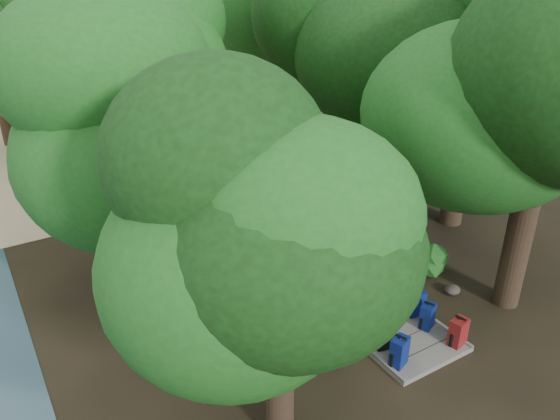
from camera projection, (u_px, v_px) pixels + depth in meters
ground at (304, 260)px, 15.02m from camera, size 120.00×120.00×0.00m
sand_beach at (126, 117)px, 27.25m from camera, size 40.00×22.00×0.02m
boardwalk at (285, 243)px, 15.76m from camera, size 2.00×12.00×0.12m
backpack_left_a at (399, 350)px, 10.99m from camera, size 0.45×0.38×0.71m
backpack_left_b at (385, 333)px, 11.47m from camera, size 0.45×0.37×0.72m
backpack_left_c at (353, 312)px, 12.07m from camera, size 0.43×0.32×0.79m
backpack_left_d at (328, 295)px, 12.84m from camera, size 0.44×0.37×0.57m
backpack_right_a at (458, 331)px, 11.56m from camera, size 0.44×0.35×0.69m
backpack_right_b at (428, 315)px, 12.08m from camera, size 0.43×0.37×0.65m
backpack_right_c at (416, 302)px, 12.50m from camera, size 0.42×0.32×0.68m
backpack_right_d at (387, 283)px, 13.28m from camera, size 0.42×0.35×0.56m
duffel_right_khaki at (369, 275)px, 13.72m from camera, size 0.66×0.74×0.41m
duffel_right_black at (357, 264)px, 14.20m from camera, size 0.44×0.69×0.43m
suitcase_on_boardwalk at (343, 300)px, 12.63m from camera, size 0.43×0.31×0.59m
lone_suitcase_on_sand at (203, 159)px, 21.04m from camera, size 0.43×0.33×0.60m
hat_brown at (389, 317)px, 11.27m from camera, size 0.42×0.42×0.13m
hat_white at (353, 297)px, 11.80m from camera, size 0.36×0.36×0.12m
kayak at (88, 159)px, 21.41m from camera, size 2.08×3.49×0.35m
sun_lounger at (240, 128)px, 24.59m from camera, size 0.86×1.85×0.57m
tree_right_a at (542, 133)px, 11.37m from camera, size 5.14×5.14×8.57m
tree_right_b at (474, 67)px, 14.94m from camera, size 5.36×5.36×9.57m
tree_right_c at (391, 52)px, 15.74m from camera, size 5.80×5.80×10.03m
tree_right_d at (390, 21)px, 18.01m from camera, size 6.01×6.01×11.03m
tree_right_e at (294, 32)px, 20.06m from camera, size 5.43×5.43×9.77m
tree_right_f at (314, 24)px, 23.72m from camera, size 5.21×5.21×9.31m
tree_left_a at (280, 266)px, 8.22m from camera, size 4.18×4.18×6.97m
tree_left_b at (122, 162)px, 10.73m from camera, size 4.43×4.43×7.97m
tree_left_c at (129, 107)px, 13.72m from camera, size 4.76×4.76×8.27m
tree_back_a at (84, 20)px, 23.38m from camera, size 5.59×5.59×9.67m
tree_back_b at (144, 7)px, 26.05m from camera, size 5.68×5.68×10.14m
tree_back_c at (216, 11)px, 27.46m from camera, size 5.26×5.26×9.46m
palm_right_a at (289, 78)px, 19.62m from camera, size 4.07×4.07×6.94m
palm_right_b at (267, 45)px, 24.49m from camera, size 3.84×3.84×7.41m
palm_right_c at (202, 61)px, 23.94m from camera, size 3.99×3.99×6.34m
palm_left_a at (70, 87)px, 16.50m from camera, size 4.94×4.94×7.87m
rock_left_a at (332, 361)px, 11.24m from camera, size 0.38×0.34×0.21m
rock_left_b at (256, 315)px, 12.62m from camera, size 0.41×0.37×0.23m
rock_left_c at (240, 265)px, 14.48m from camera, size 0.56×0.51×0.31m
rock_left_d at (180, 234)px, 16.17m from camera, size 0.32×0.29×0.18m
rock_right_a at (452, 290)px, 13.53m from camera, size 0.40×0.36×0.22m
rock_right_b at (391, 248)px, 15.36m from camera, size 0.44×0.39×0.24m
rock_right_c at (332, 217)px, 17.11m from camera, size 0.36×0.32×0.20m
rock_right_d at (308, 191)px, 18.80m from camera, size 0.49×0.44×0.27m
shrub_left_a at (305, 337)px, 11.43m from camera, size 0.94×0.94×0.85m
shrub_left_b at (225, 253)px, 14.58m from camera, size 0.88×0.88×0.79m
shrub_left_c at (145, 202)px, 17.19m from camera, size 1.13×1.13×1.02m
shrub_right_a at (433, 259)px, 14.28m from camera, size 0.89×0.89×0.80m
shrub_right_b at (324, 195)px, 17.57m from camera, size 1.22×1.22×1.10m
shrub_right_c at (267, 170)px, 19.89m from camera, size 0.83×0.83×0.75m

